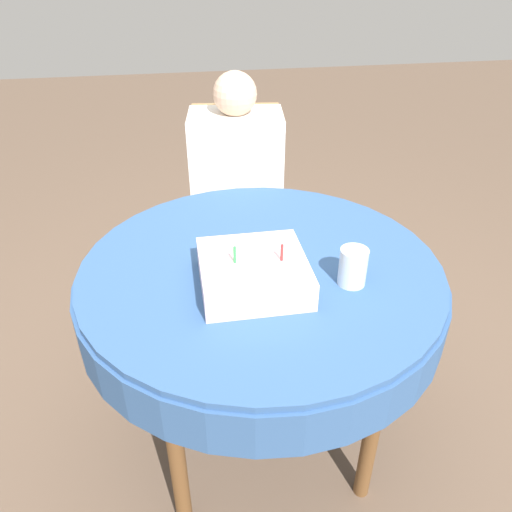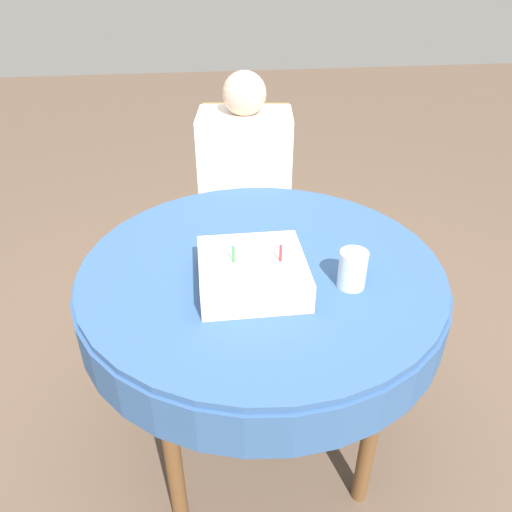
{
  "view_description": "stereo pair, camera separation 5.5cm",
  "coord_description": "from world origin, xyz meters",
  "px_view_note": "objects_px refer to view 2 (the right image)",
  "views": [
    {
      "loc": [
        -0.22,
        -1.21,
        1.59
      ],
      "look_at": [
        -0.02,
        -0.03,
        0.81
      ],
      "focal_mm": 35.0,
      "sensor_mm": 36.0,
      "label": 1
    },
    {
      "loc": [
        -0.17,
        -1.22,
        1.59
      ],
      "look_at": [
        -0.02,
        -0.03,
        0.81
      ],
      "focal_mm": 35.0,
      "sensor_mm": 36.0,
      "label": 2
    }
  ],
  "objects_px": {
    "birthday_cake": "(252,272)",
    "drinking_glass": "(352,269)",
    "chair": "(246,207)",
    "person": "(245,181)"
  },
  "relations": [
    {
      "from": "drinking_glass",
      "to": "person",
      "type": "bearing_deg",
      "value": 102.62
    },
    {
      "from": "birthday_cake",
      "to": "drinking_glass",
      "type": "xyz_separation_m",
      "value": [
        0.27,
        -0.04,
        0.01
      ]
    },
    {
      "from": "chair",
      "to": "drinking_glass",
      "type": "height_order",
      "value": "chair"
    },
    {
      "from": "birthday_cake",
      "to": "drinking_glass",
      "type": "relative_size",
      "value": 2.66
    },
    {
      "from": "chair",
      "to": "person",
      "type": "distance_m",
      "value": 0.21
    },
    {
      "from": "person",
      "to": "drinking_glass",
      "type": "height_order",
      "value": "person"
    },
    {
      "from": "birthday_cake",
      "to": "drinking_glass",
      "type": "height_order",
      "value": "birthday_cake"
    },
    {
      "from": "chair",
      "to": "birthday_cake",
      "type": "height_order",
      "value": "chair"
    },
    {
      "from": "drinking_glass",
      "to": "birthday_cake",
      "type": "bearing_deg",
      "value": 172.27
    },
    {
      "from": "person",
      "to": "birthday_cake",
      "type": "bearing_deg",
      "value": -87.34
    }
  ]
}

